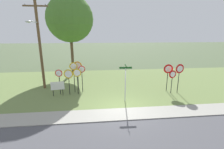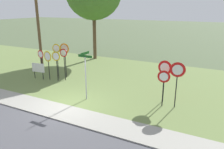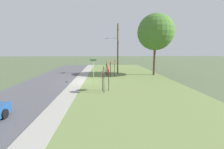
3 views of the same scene
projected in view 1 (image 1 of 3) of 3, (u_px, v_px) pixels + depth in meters
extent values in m
plane|color=#4C5B3D|center=(121.00, 109.00, 11.15)|extent=(160.00, 160.00, 0.00)
cube|color=#99968C|center=(123.00, 114.00, 10.37)|extent=(44.00, 1.60, 0.06)
cube|color=olive|center=(112.00, 83.00, 16.91)|extent=(44.00, 12.00, 0.04)
cylinder|color=black|center=(78.00, 83.00, 13.57)|extent=(0.06, 0.06, 1.97)
cylinder|color=gold|center=(77.00, 73.00, 13.29)|extent=(0.69, 0.10, 0.69)
cylinder|color=white|center=(77.00, 73.00, 13.28)|extent=(0.54, 0.07, 0.54)
cylinder|color=black|center=(74.00, 79.00, 13.95)|extent=(0.06, 0.06, 2.44)
cylinder|color=gold|center=(73.00, 66.00, 13.61)|extent=(0.67, 0.13, 0.68)
cylinder|color=white|center=(73.00, 66.00, 13.60)|extent=(0.52, 0.09, 0.53)
cylinder|color=black|center=(69.00, 84.00, 13.40)|extent=(0.06, 0.06, 1.93)
cylinder|color=gold|center=(68.00, 74.00, 13.13)|extent=(0.78, 0.14, 0.79)
cylinder|color=white|center=(68.00, 74.00, 13.11)|extent=(0.61, 0.10, 0.62)
cylinder|color=black|center=(60.00, 84.00, 13.43)|extent=(0.06, 0.06, 1.97)
cylinder|color=red|center=(59.00, 73.00, 13.15)|extent=(0.61, 0.08, 0.61)
cylinder|color=white|center=(59.00, 73.00, 13.14)|extent=(0.48, 0.05, 0.48)
cylinder|color=black|center=(82.00, 80.00, 14.00)|extent=(0.06, 0.06, 2.17)
cylinder|color=red|center=(82.00, 69.00, 13.70)|extent=(0.60, 0.09, 0.60)
cylinder|color=white|center=(82.00, 69.00, 13.68)|extent=(0.47, 0.05, 0.47)
cylinder|color=black|center=(78.00, 78.00, 14.57)|extent=(0.06, 0.06, 2.37)
cylinder|color=orange|center=(77.00, 66.00, 14.24)|extent=(0.79, 0.12, 0.79)
cylinder|color=white|center=(77.00, 66.00, 14.22)|extent=(0.61, 0.08, 0.62)
cylinder|color=black|center=(167.00, 80.00, 14.27)|extent=(0.06, 0.06, 2.17)
cone|color=red|center=(168.00, 69.00, 13.97)|extent=(0.82, 0.16, 0.83)
cone|color=white|center=(168.00, 69.00, 13.95)|extent=(0.56, 0.10, 0.56)
cylinder|color=black|center=(172.00, 83.00, 13.71)|extent=(0.06, 0.06, 1.83)
cone|color=red|center=(173.00, 74.00, 13.46)|extent=(0.69, 0.12, 0.70)
cone|color=white|center=(173.00, 74.00, 13.44)|extent=(0.47, 0.07, 0.47)
cylinder|color=black|center=(178.00, 80.00, 13.86)|extent=(0.06, 0.06, 2.28)
cone|color=red|center=(180.00, 69.00, 13.55)|extent=(0.82, 0.16, 0.82)
cone|color=silver|center=(180.00, 69.00, 13.53)|extent=(0.56, 0.10, 0.56)
cylinder|color=#9EA0A8|center=(125.00, 85.00, 12.06)|extent=(0.07, 0.07, 2.60)
cylinder|color=#9EA0A8|center=(126.00, 69.00, 11.72)|extent=(0.09, 0.09, 0.03)
cube|color=#19511E|center=(126.00, 68.00, 11.70)|extent=(0.96, 0.05, 0.15)
cube|color=#19511E|center=(126.00, 66.00, 11.66)|extent=(0.05, 0.82, 0.15)
cylinder|color=brown|center=(40.00, 44.00, 14.23)|extent=(0.24, 0.24, 8.48)
cube|color=brown|center=(35.00, 6.00, 13.41)|extent=(2.10, 0.12, 0.12)
cylinder|color=gray|center=(25.00, 4.00, 13.30)|extent=(0.09, 0.09, 0.10)
cylinder|color=gray|center=(45.00, 5.00, 13.47)|extent=(0.09, 0.09, 0.10)
cylinder|color=#9EA0A8|center=(33.00, 22.00, 12.81)|extent=(0.08, 1.97, 0.08)
ellipsoid|color=#B7B7BC|center=(28.00, 21.00, 11.87)|extent=(0.40, 0.56, 0.18)
cylinder|color=black|center=(53.00, 93.00, 13.22)|extent=(0.05, 0.05, 0.55)
cylinder|color=black|center=(63.00, 92.00, 13.39)|extent=(0.05, 0.05, 0.55)
cube|color=white|center=(58.00, 86.00, 13.15)|extent=(1.10, 0.17, 0.70)
cylinder|color=brown|center=(72.00, 53.00, 20.43)|extent=(0.36, 0.36, 5.47)
sphere|color=#47752D|center=(70.00, 19.00, 19.36)|extent=(5.76, 5.76, 5.76)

